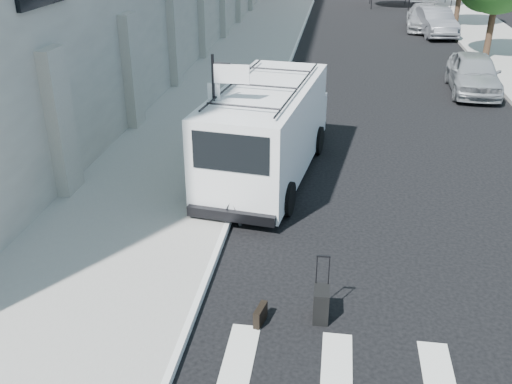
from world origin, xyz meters
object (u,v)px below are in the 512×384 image
(briefcase, at_px, (260,315))
(parked_car_b, at_px, (435,22))
(parked_car_a, at_px, (474,73))
(parked_car_c, at_px, (424,17))
(businessman, at_px, (233,191))
(cargo_van, at_px, (268,130))
(suitcase, at_px, (321,304))

(briefcase, xyz_separation_m, parked_car_b, (6.70, 28.15, 0.63))
(briefcase, bearing_deg, parked_car_a, 79.67)
(briefcase, distance_m, parked_car_b, 28.94)
(briefcase, relative_size, parked_car_a, 0.10)
(parked_car_a, distance_m, parked_car_b, 12.31)
(parked_car_a, height_order, parked_car_c, parked_car_a)
(briefcase, height_order, parked_car_a, parked_car_a)
(parked_car_b, distance_m, parked_car_c, 2.07)
(businessman, bearing_deg, cargo_van, -93.44)
(cargo_van, relative_size, parked_car_a, 1.52)
(parked_car_c, bearing_deg, cargo_van, -102.07)
(parked_car_c, bearing_deg, parked_car_a, -84.51)
(suitcase, xyz_separation_m, parked_car_a, (5.52, 15.57, 0.46))
(suitcase, height_order, cargo_van, cargo_van)
(suitcase, relative_size, parked_car_b, 0.25)
(cargo_van, height_order, parked_car_a, cargo_van)
(parked_car_a, height_order, parked_car_b, parked_car_b)
(businessman, relative_size, parked_car_c, 0.33)
(briefcase, bearing_deg, parked_car_b, 88.85)
(parked_car_b, bearing_deg, cargo_van, -116.40)
(parked_car_a, bearing_deg, suitcase, -106.70)
(briefcase, relative_size, suitcase, 0.36)
(parked_car_a, relative_size, parked_car_b, 0.95)
(businessman, distance_m, parked_car_a, 14.54)
(cargo_van, bearing_deg, parked_car_a, 59.62)
(suitcase, bearing_deg, businessman, 122.06)
(businessman, distance_m, briefcase, 3.74)
(briefcase, height_order, parked_car_c, parked_car_c)
(parked_car_a, bearing_deg, businessman, -119.17)
(briefcase, xyz_separation_m, parked_car_c, (6.30, 30.18, 0.57))
(businessman, distance_m, cargo_van, 3.07)
(businessman, relative_size, suitcase, 1.40)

